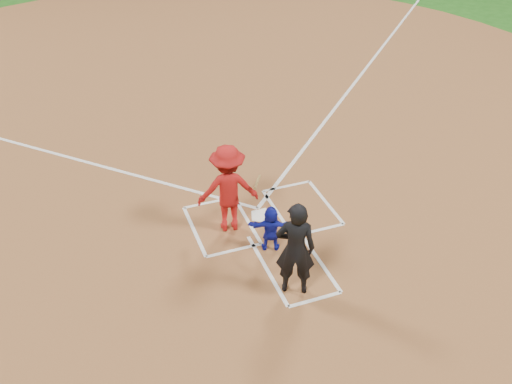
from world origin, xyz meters
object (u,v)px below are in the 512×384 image
object	(u,v)px
umpire	(295,249)
home_plate	(262,216)
catcher	(271,228)
batter_at_plate	(228,189)

from	to	relation	value
umpire	home_plate	bearing A→B (deg)	-72.07
catcher	umpire	world-z (taller)	umpire
home_plate	catcher	world-z (taller)	catcher
catcher	batter_at_plate	xyz separation A→B (m)	(-0.59, 0.99, 0.49)
home_plate	umpire	distance (m)	2.61
home_plate	catcher	distance (m)	1.24
umpire	batter_at_plate	world-z (taller)	batter_at_plate
home_plate	catcher	size ratio (longest dim) A/B	0.58
home_plate	batter_at_plate	size ratio (longest dim) A/B	0.30
catcher	batter_at_plate	distance (m)	1.25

